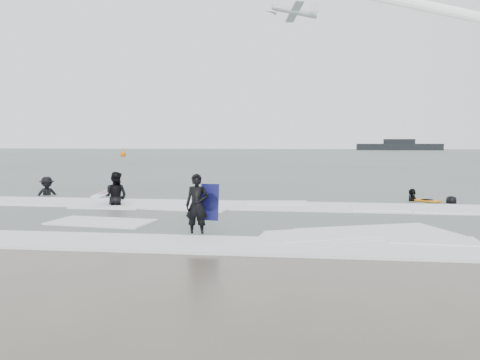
# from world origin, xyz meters

# --- Properties ---
(ground) EXTENTS (320.00, 320.00, 0.00)m
(ground) POSITION_xyz_m (0.00, 0.00, 0.00)
(ground) COLOR brown
(ground) RESTS_ON ground
(sea) EXTENTS (320.00, 320.00, 0.00)m
(sea) POSITION_xyz_m (0.00, 80.00, 0.06)
(sea) COLOR #47544C
(sea) RESTS_ON ground
(surfer_centre) EXTENTS (0.61, 0.42, 1.63)m
(surfer_centre) POSITION_xyz_m (-0.49, 0.51, 0.00)
(surfer_centre) COLOR black
(surfer_centre) RESTS_ON ground
(surfer_wading) EXTENTS (1.00, 0.83, 1.88)m
(surfer_wading) POSITION_xyz_m (-4.73, 5.34, 0.00)
(surfer_wading) COLOR black
(surfer_wading) RESTS_ON ground
(surfer_breaker) EXTENTS (1.30, 1.18, 1.75)m
(surfer_breaker) POSITION_xyz_m (-9.17, 8.21, 0.00)
(surfer_breaker) COLOR black
(surfer_breaker) RESTS_ON ground
(surfer_right_near) EXTENTS (0.88, 1.07, 1.70)m
(surfer_right_near) POSITION_xyz_m (6.58, 8.46, 0.00)
(surfer_right_near) COLOR black
(surfer_right_near) RESTS_ON ground
(surfer_right_far) EXTENTS (0.86, 0.72, 1.49)m
(surfer_right_far) POSITION_xyz_m (7.89, 7.82, 0.00)
(surfer_right_far) COLOR black
(surfer_right_far) RESTS_ON ground
(surf_foam) EXTENTS (30.03, 9.06, 0.09)m
(surf_foam) POSITION_xyz_m (0.00, 3.70, 0.04)
(surf_foam) COLOR white
(surf_foam) RESTS_ON ground
(bodyboards) EXTENTS (13.23, 8.01, 1.25)m
(bodyboards) POSITION_xyz_m (0.59, 4.78, 0.50)
(bodyboards) COLOR #0F1048
(bodyboards) RESTS_ON ground
(buoy) EXTENTS (1.00, 1.00, 1.65)m
(buoy) POSITION_xyz_m (-28.78, 65.40, 0.42)
(buoy) COLOR #DA6209
(buoy) RESTS_ON ground
(vessel_horizon) EXTENTS (25.38, 4.53, 3.45)m
(vessel_horizon) POSITION_xyz_m (30.91, 139.76, 1.29)
(vessel_horizon) COLOR black
(vessel_horizon) RESTS_ON ground
(airshow_jet) EXTENTS (46.23, 16.99, 7.85)m
(airshow_jet) POSITION_xyz_m (20.43, 54.70, 19.10)
(airshow_jet) COLOR silver
(airshow_jet) RESTS_ON ground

